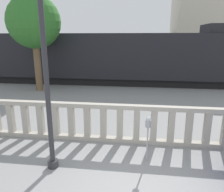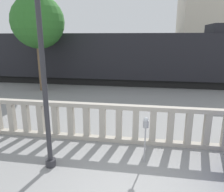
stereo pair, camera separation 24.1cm
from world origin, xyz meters
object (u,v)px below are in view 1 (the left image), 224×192
train_near (99,57)px  train_far (162,48)px  tree_left (34,22)px  parking_meter (148,126)px

train_near → train_far: train_far is taller
train_near → tree_left: tree_left is taller
train_near → tree_left: (-3.51, -3.06, 2.40)m
parking_meter → train_near: (-3.44, 10.95, 0.89)m
parking_meter → train_near: size_ratio=0.06×
parking_meter → train_far: size_ratio=0.06×
train_far → tree_left: (-9.67, -18.33, 2.29)m
train_near → train_far: bearing=68.0°
train_near → tree_left: size_ratio=3.53×
parking_meter → tree_left: 11.01m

